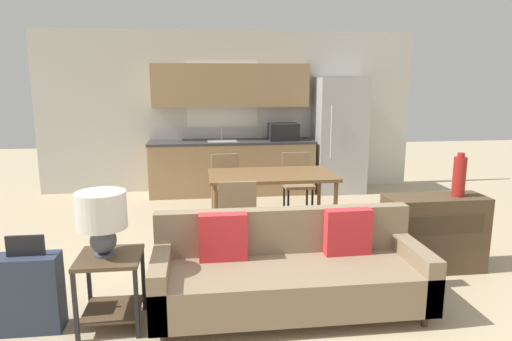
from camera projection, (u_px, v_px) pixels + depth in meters
The scene contains 14 objects.
ground_plane at pixel (273, 327), 3.57m from camera, with size 20.00×20.00×0.00m, color tan.
wall_back at pixel (230, 112), 7.81m from camera, with size 6.40×0.07×2.70m.
kitchen_counter at pixel (233, 144), 7.62m from camera, with size 2.74×0.65×2.15m.
refrigerator at pixel (339, 135), 7.74m from camera, with size 0.81×0.70×1.93m.
dining_table at pixel (272, 179), 5.66m from camera, with size 1.55×0.87×0.76m.
couch at pixel (289, 272), 3.80m from camera, with size 2.22×0.80×0.82m.
side_table at pixel (111, 279), 3.53m from camera, with size 0.48×0.48×0.58m.
table_lamp at pixel (102, 216), 3.44m from camera, with size 0.38×0.38×0.50m.
credenza at pixel (433, 233), 4.59m from camera, with size 1.00×0.39×0.76m.
vase at pixel (459, 176), 4.49m from camera, with size 0.12×0.12×0.44m.
dining_chair_far_left at pixel (227, 182), 6.38m from camera, with size 0.47×0.47×0.87m.
dining_chair_near_left at pixel (237, 214), 4.88m from camera, with size 0.44×0.44×0.87m.
dining_chair_far_right at pixel (297, 180), 6.51m from camera, with size 0.43×0.43×0.87m.
suitcase at pixel (30, 293), 3.47m from camera, with size 0.46×0.22×0.77m.
Camera 1 is at (-0.54, -3.22, 1.91)m, focal length 32.00 mm.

